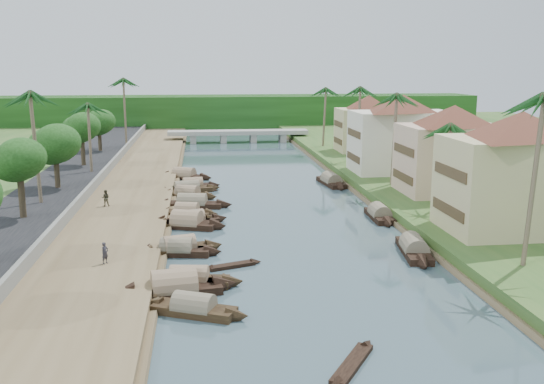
{
  "coord_description": "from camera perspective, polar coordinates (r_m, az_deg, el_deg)",
  "views": [
    {
      "loc": [
        -7.67,
        -49.51,
        15.05
      ],
      "look_at": [
        -0.22,
        12.7,
        2.0
      ],
      "focal_mm": 40.0,
      "sensor_mm": 36.0,
      "label": 1
    }
  ],
  "objects": [
    {
      "name": "canoe_2",
      "position": [
        74.44,
        -7.02,
        0.09
      ],
      "size": [
        5.14,
        1.18,
        0.74
      ],
      "rotation": [
        0.0,
        0.0,
        0.09
      ],
      "color": "black",
      "rests_on": "ground"
    },
    {
      "name": "tree_5",
      "position": [
        103.35,
        -15.98,
        6.26
      ],
      "size": [
        4.78,
        4.78,
        6.57
      ],
      "color": "#403324",
      "rests_on": "ground"
    },
    {
      "name": "palm_8",
      "position": [
        108.76,
        -13.81,
        10.09
      ],
      "size": [
        3.2,
        3.2,
        12.95
      ],
      "color": "#725F4C",
      "rests_on": "ground"
    },
    {
      "name": "palm_7",
      "position": [
        106.93,
        4.94,
        9.51
      ],
      "size": [
        3.2,
        3.2,
        11.51
      ],
      "color": "#725F4C",
      "rests_on": "ground"
    },
    {
      "name": "right_bank",
      "position": [
        75.84,
        13.9,
        0.43
      ],
      "size": [
        16.0,
        180.0,
        1.2
      ],
      "primitive_type": "cube",
      "color": "#2C5321",
      "rests_on": "ground"
    },
    {
      "name": "palm_2",
      "position": [
        72.55,
        11.53,
        8.7
      ],
      "size": [
        3.2,
        3.2,
        12.07
      ],
      "color": "#725F4C",
      "rests_on": "ground"
    },
    {
      "name": "palm_3",
      "position": [
        91.59,
        8.27,
        9.47
      ],
      "size": [
        3.2,
        3.2,
        12.19
      ],
      "color": "#725F4C",
      "rests_on": "ground"
    },
    {
      "name": "sampan_4",
      "position": [
        50.38,
        -8.71,
        -5.26
      ],
      "size": [
        7.72,
        3.59,
        2.16
      ],
      "rotation": [
        0.0,
        0.0,
        0.27
      ],
      "color": "black",
      "rests_on": "ground"
    },
    {
      "name": "treeline",
      "position": [
        150.11,
        -3.91,
        7.52
      ],
      "size": [
        120.0,
        14.0,
        8.0
      ],
      "color": "#15380F",
      "rests_on": "ground"
    },
    {
      "name": "sampan_8",
      "position": [
        62.4,
        -8.0,
        -1.92
      ],
      "size": [
        6.89,
        3.22,
        2.1
      ],
      "rotation": [
        0.0,
        0.0,
        -0.25
      ],
      "color": "black",
      "rests_on": "ground"
    },
    {
      "name": "sampan_7",
      "position": [
        59.1,
        -7.72,
        -2.68
      ],
      "size": [
        7.91,
        3.74,
        2.09
      ],
      "rotation": [
        0.0,
        0.0,
        0.29
      ],
      "color": "black",
      "rests_on": "ground"
    },
    {
      "name": "sampan_13",
      "position": [
        83.31,
        -8.27,
        1.53
      ],
      "size": [
        8.37,
        5.17,
        2.29
      ],
      "rotation": [
        0.0,
        0.0,
        -0.44
      ],
      "color": "black",
      "rests_on": "ground"
    },
    {
      "name": "sampan_0",
      "position": [
        38.31,
        -7.36,
        -10.81
      ],
      "size": [
        7.32,
        4.39,
        1.98
      ],
      "rotation": [
        0.0,
        0.0,
        -0.43
      ],
      "color": "black",
      "rests_on": "ground"
    },
    {
      "name": "sampan_11",
      "position": [
        76.29,
        -7.46,
        0.6
      ],
      "size": [
        7.28,
        2.54,
        2.07
      ],
      "rotation": [
        0.0,
        0.0,
        0.14
      ],
      "color": "black",
      "rests_on": "ground"
    },
    {
      "name": "building_mid",
      "position": [
        69.84,
        16.61,
        3.94
      ],
      "size": [
        14.11,
        14.11,
        9.7
      ],
      "color": "tan",
      "rests_on": "right_bank"
    },
    {
      "name": "building_near",
      "position": [
        55.16,
        22.2,
        1.85
      ],
      "size": [
        14.85,
        14.85,
        10.2
      ],
      "color": "tan",
      "rests_on": "right_bank"
    },
    {
      "name": "sampan_9",
      "position": [
        66.34,
        -7.51,
        -1.08
      ],
      "size": [
        9.18,
        3.25,
        2.27
      ],
      "rotation": [
        0.0,
        0.0,
        -0.17
      ],
      "color": "black",
      "rests_on": "ground"
    },
    {
      "name": "palm_0",
      "position": [
        44.81,
        23.81,
        7.8
      ],
      "size": [
        3.2,
        3.2,
        13.39
      ],
      "color": "#725F4C",
      "rests_on": "ground"
    },
    {
      "name": "building_distant",
      "position": [
        101.77,
        9.04,
        6.45
      ],
      "size": [
        12.62,
        12.62,
        9.2
      ],
      "color": "tan",
      "rests_on": "right_bank"
    },
    {
      "name": "bridge",
      "position": [
        122.48,
        -3.21,
        5.5
      ],
      "size": [
        28.0,
        4.0,
        2.4
      ],
      "color": "gray",
      "rests_on": "ground"
    },
    {
      "name": "sampan_10",
      "position": [
        71.24,
        -7.97,
        -0.21
      ],
      "size": [
        7.63,
        4.7,
        2.13
      ],
      "rotation": [
        0.0,
        0.0,
        -0.44
      ],
      "color": "black",
      "rests_on": "ground"
    },
    {
      "name": "palm_6",
      "position": [
        82.55,
        -16.97,
        7.73
      ],
      "size": [
        3.2,
        3.2,
        10.31
      ],
      "color": "#725F4C",
      "rests_on": "ground"
    },
    {
      "name": "tree_3",
      "position": [
        72.98,
        -19.76,
        4.19
      ],
      "size": [
        5.19,
        5.19,
        7.11
      ],
      "color": "#403324",
      "rests_on": "ground"
    },
    {
      "name": "sampan_6",
      "position": [
        58.96,
        -8.12,
        -2.73
      ],
      "size": [
        7.03,
        3.62,
        2.08
      ],
      "rotation": [
        0.0,
        0.0,
        0.31
      ],
      "color": "black",
      "rests_on": "ground"
    },
    {
      "name": "sampan_1",
      "position": [
        41.73,
        -9.18,
        -8.91
      ],
      "size": [
        9.03,
        3.35,
        2.58
      ],
      "rotation": [
        0.0,
        0.0,
        0.15
      ],
      "color": "black",
      "rests_on": "ground"
    },
    {
      "name": "tree_2",
      "position": [
        59.4,
        -22.73,
        2.7
      ],
      "size": [
        4.43,
        4.43,
        7.15
      ],
      "color": "#403324",
      "rests_on": "ground"
    },
    {
      "name": "sampan_15",
      "position": [
        61.81,
        10.1,
        -2.12
      ],
      "size": [
        2.0,
        8.08,
        2.16
      ],
      "rotation": [
        0.0,
        0.0,
        1.55
      ],
      "color": "black",
      "rests_on": "ground"
    },
    {
      "name": "road",
      "position": [
        72.94,
        -20.02,
        -0.3
      ],
      "size": [
        8.0,
        180.0,
        1.4
      ],
      "primitive_type": "cube",
      "color": "black",
      "rests_on": "ground"
    },
    {
      "name": "sampan_14",
      "position": [
        50.99,
        13.22,
        -5.24
      ],
      "size": [
        3.0,
        9.4,
        2.24
      ],
      "rotation": [
        0.0,
        0.0,
        1.43
      ],
      "color": "black",
      "rests_on": "ground"
    },
    {
      "name": "sampan_16",
      "position": [
        78.75,
        5.59,
        1.0
      ],
      "size": [
        2.87,
        9.61,
        2.29
      ],
      "rotation": [
        0.0,
        0.0,
        1.69
      ],
      "color": "black",
      "rests_on": "ground"
    },
    {
      "name": "sampan_3",
      "position": [
        49.96,
        -8.95,
        -5.42
      ],
      "size": [
        7.71,
        2.82,
        2.06
      ],
      "rotation": [
        0.0,
        0.0,
        -0.17
      ],
      "color": "black",
      "rests_on": "ground"
    },
    {
      "name": "tree_6",
      "position": [
        86.32,
        14.81,
        5.57
      ],
      "size": [
        4.7,
        4.7,
        7.13
      ],
      "color": "#403324",
      "rests_on": "ground"
    },
    {
      "name": "canoe_0",
      "position": [
        32.41,
        7.54,
        -15.81
      ],
      "size": [
        4.14,
        5.76,
        0.84
      ],
      "rotation": [
        0.0,
        0.0,
        1.0
      ],
      "color": "black",
      "rests_on": "ground"
    },
    {
      "name": "sampan_5",
      "position": [
        58.16,
        -8.01,
        -2.92
      ],
      "size": [
        8.22,
        4.5,
        2.52
      ],
      "rotation": [
        0.0,
        0.0,
        -0.34
      ],
      "color": "black",
      "rests_on": "ground"
    },
    {
      "name": "person_near",
      "position": [
        46.27,
        -15.45,
        -5.56
      ],
      "size": [
        0.67,
        0.71,
        1.62
      ],
      "primitive_type": "imported",
      "rotation": [
        0.0,
        0.0,
        0.91
      ],
      "color": "#2C2A32",
      "rests_on": "left_bank"
    },
    {
      "name": "building_far",
      "position": [
        82.42,
        12.15,
        5.47
      ],
      "size": [
        15.59,
        15.59,
        10.2
      ],
      "color": "beige",
      "rests_on": "right_bank"
    },
    {
      "name": "sampan_2",
      "position": [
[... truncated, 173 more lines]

